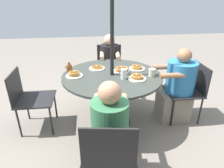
# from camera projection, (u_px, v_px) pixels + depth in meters

# --- Properties ---
(ground_plane) EXTENTS (12.00, 12.00, 0.00)m
(ground_plane) POSITION_uv_depth(u_px,v_px,m) (112.00, 121.00, 2.94)
(ground_plane) COLOR gray
(patio_table) EXTENTS (1.31, 1.31, 0.74)m
(patio_table) POSITION_uv_depth(u_px,v_px,m) (112.00, 81.00, 2.67)
(patio_table) COLOR #383D38
(patio_table) RESTS_ON ground
(umbrella_pole) EXTENTS (0.05, 0.05, 2.35)m
(umbrella_pole) POSITION_uv_depth(u_px,v_px,m) (112.00, 42.00, 2.44)
(umbrella_pole) COLOR black
(umbrella_pole) RESTS_ON ground
(patio_chair_north) EXTENTS (0.48, 0.48, 0.83)m
(patio_chair_north) POSITION_uv_depth(u_px,v_px,m) (189.00, 88.00, 2.84)
(patio_chair_north) COLOR #232326
(patio_chair_north) RESTS_ON ground
(diner_north) EXTENTS (0.57, 0.40, 1.06)m
(diner_north) POSITION_uv_depth(u_px,v_px,m) (177.00, 89.00, 2.83)
(diner_north) COLOR gray
(diner_north) RESTS_ON ground
(patio_chair_east) EXTENTS (0.51, 0.51, 0.83)m
(patio_chair_east) POSITION_uv_depth(u_px,v_px,m) (109.00, 65.00, 3.73)
(patio_chair_east) COLOR #232326
(patio_chair_east) RESTS_ON ground
(diner_east) EXTENTS (0.36, 0.54, 1.08)m
(diner_east) POSITION_uv_depth(u_px,v_px,m) (110.00, 67.00, 3.57)
(diner_east) COLOR beige
(diner_east) RESTS_ON ground
(patio_chair_south) EXTENTS (0.48, 0.48, 0.83)m
(patio_chair_south) POSITION_uv_depth(u_px,v_px,m) (28.00, 96.00, 2.62)
(patio_chair_south) COLOR #232326
(patio_chair_south) RESTS_ON ground
(patio_chair_west) EXTENTS (0.54, 0.54, 0.83)m
(patio_chair_west) POSITION_uv_depth(u_px,v_px,m) (109.00, 150.00, 1.73)
(patio_chair_west) COLOR #232326
(patio_chair_west) RESTS_ON ground
(diner_west) EXTENTS (0.40, 0.53, 1.07)m
(diner_west) POSITION_uv_depth(u_px,v_px,m) (110.00, 137.00, 1.89)
(diner_west) COLOR #3D3D42
(diner_west) RESTS_ON ground
(pancake_plate_a) EXTENTS (0.22, 0.22, 0.05)m
(pancake_plate_a) POSITION_uv_depth(u_px,v_px,m) (97.00, 68.00, 2.82)
(pancake_plate_a) COLOR silver
(pancake_plate_a) RESTS_ON patio_table
(pancake_plate_b) EXTENTS (0.22, 0.22, 0.07)m
(pancake_plate_b) POSITION_uv_depth(u_px,v_px,m) (137.00, 78.00, 2.48)
(pancake_plate_b) COLOR silver
(pancake_plate_b) RESTS_ON patio_table
(pancake_plate_c) EXTENTS (0.22, 0.22, 0.06)m
(pancake_plate_c) POSITION_uv_depth(u_px,v_px,m) (137.00, 68.00, 2.80)
(pancake_plate_c) COLOR silver
(pancake_plate_c) RESTS_ON patio_table
(pancake_plate_d) EXTENTS (0.22, 0.22, 0.07)m
(pancake_plate_d) POSITION_uv_depth(u_px,v_px,m) (122.00, 70.00, 2.71)
(pancake_plate_d) COLOR silver
(pancake_plate_d) RESTS_ON patio_table
(pancake_plate_e) EXTENTS (0.22, 0.22, 0.07)m
(pancake_plate_e) POSITION_uv_depth(u_px,v_px,m) (74.00, 75.00, 2.57)
(pancake_plate_e) COLOR silver
(pancake_plate_e) RESTS_ON patio_table
(syrup_bottle) EXTENTS (0.09, 0.07, 0.14)m
(syrup_bottle) POSITION_uv_depth(u_px,v_px,m) (69.00, 68.00, 2.69)
(syrup_bottle) COLOR brown
(syrup_bottle) RESTS_ON patio_table
(coffee_cup) EXTENTS (0.09, 0.09, 0.10)m
(coffee_cup) POSITION_uv_depth(u_px,v_px,m) (152.00, 72.00, 2.56)
(coffee_cup) COLOR beige
(coffee_cup) RESTS_ON patio_table
(drinking_glass_a) EXTENTS (0.07, 0.07, 0.13)m
(drinking_glass_a) POSITION_uv_depth(u_px,v_px,m) (124.00, 74.00, 2.48)
(drinking_glass_a) COLOR silver
(drinking_glass_a) RESTS_ON patio_table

